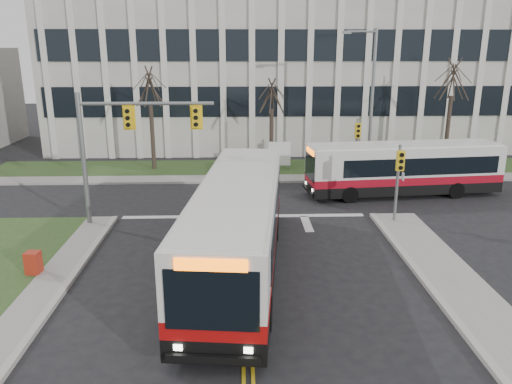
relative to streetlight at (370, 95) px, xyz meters
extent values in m
plane|color=black|center=(-8.03, -16.20, -5.19)|extent=(120.00, 120.00, 0.00)
cube|color=#9E9B93|center=(-3.03, -1.00, -5.12)|extent=(44.00, 1.60, 0.14)
cube|color=#2D4D21|center=(-3.03, 1.80, -5.13)|extent=(44.00, 5.00, 0.12)
cube|color=silver|center=(-3.03, 13.80, 0.81)|extent=(40.00, 16.00, 12.00)
cylinder|color=slate|center=(-15.33, -9.00, -2.09)|extent=(0.22, 0.22, 6.20)
cylinder|color=slate|center=(-12.33, -9.00, 0.51)|extent=(6.00, 0.16, 0.16)
cube|color=yellow|center=(-13.13, -9.15, -0.09)|extent=(0.34, 0.24, 0.92)
cube|color=yellow|center=(-10.13, -9.15, -0.09)|extent=(0.34, 0.24, 0.92)
cylinder|color=slate|center=(-0.83, -9.20, -3.29)|extent=(0.14, 0.14, 3.80)
cube|color=yellow|center=(-0.83, -9.40, -2.09)|extent=(0.34, 0.24, 0.92)
cylinder|color=slate|center=(-0.83, -0.70, -3.29)|extent=(0.14, 0.14, 3.80)
cube|color=yellow|center=(-0.83, -0.90, -2.09)|extent=(0.34, 0.24, 0.92)
cylinder|color=slate|center=(0.17, 0.00, -0.59)|extent=(0.20, 0.20, 9.20)
cylinder|color=slate|center=(-0.73, 0.00, 3.81)|extent=(1.80, 0.14, 0.14)
cube|color=slate|center=(-1.63, 0.00, 3.76)|extent=(0.50, 0.25, 0.18)
cylinder|color=slate|center=(-6.13, 1.30, -4.69)|extent=(0.08, 0.08, 1.00)
cylinder|color=slate|center=(-4.93, 1.30, -4.69)|extent=(0.08, 0.08, 1.00)
cube|color=white|center=(-5.53, 1.30, -3.99)|extent=(1.50, 0.12, 1.60)
cylinder|color=#42352B|center=(-14.03, 1.80, -2.88)|extent=(0.28, 0.28, 4.62)
cylinder|color=#42352B|center=(-6.03, 2.00, -3.15)|extent=(0.28, 0.28, 4.09)
cylinder|color=#42352B|center=(5.97, 1.80, -2.72)|extent=(0.28, 0.28, 4.95)
cube|color=#A52615|center=(-15.80, -14.45, -4.72)|extent=(0.55, 0.51, 0.95)
camera|label=1|loc=(-8.20, -31.49, 2.96)|focal=35.00mm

